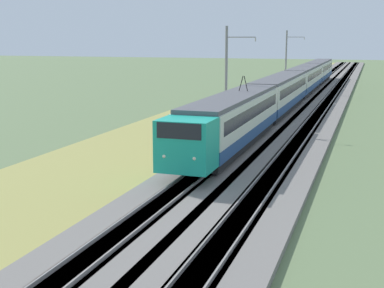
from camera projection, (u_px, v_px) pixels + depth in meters
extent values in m
cube|color=slate|center=(282.00, 111.00, 55.84)|extent=(240.00, 4.40, 0.30)
cube|color=slate|center=(320.00, 112.00, 54.63)|extent=(240.00, 4.40, 0.30)
cube|color=#4C4238|center=(282.00, 111.00, 55.84)|extent=(240.00, 1.57, 0.30)
cube|color=gray|center=(277.00, 108.00, 55.96)|extent=(240.00, 0.07, 0.15)
cube|color=gray|center=(288.00, 109.00, 55.63)|extent=(240.00, 0.07, 0.15)
cube|color=#4C4238|center=(320.00, 112.00, 54.63)|extent=(240.00, 1.57, 0.30)
cube|color=gray|center=(315.00, 110.00, 54.75)|extent=(240.00, 0.07, 0.15)
cube|color=gray|center=(326.00, 110.00, 54.42)|extent=(240.00, 0.07, 0.15)
cube|color=#99934C|center=(224.00, 109.00, 57.84)|extent=(240.00, 10.22, 0.12)
cube|color=#19A88E|center=(187.00, 144.00, 26.98)|extent=(2.35, 2.74, 2.62)
cube|color=black|center=(184.00, 128.00, 26.48)|extent=(1.69, 2.28, 0.79)
sphere|color=#F2EAC6|center=(164.00, 156.00, 26.26)|extent=(0.20, 0.20, 0.20)
sphere|color=#F2EAC6|center=(195.00, 158.00, 25.77)|extent=(0.20, 0.20, 0.20)
cube|color=navy|center=(234.00, 132.00, 36.27)|extent=(17.22, 2.86, 0.73)
cube|color=silver|center=(234.00, 112.00, 36.01)|extent=(17.22, 2.86, 1.89)
cube|color=black|center=(234.00, 110.00, 35.98)|extent=(15.84, 2.88, 0.79)
cube|color=#515156|center=(234.00, 97.00, 35.80)|extent=(17.22, 2.63, 0.25)
cube|color=black|center=(234.00, 141.00, 36.39)|extent=(16.36, 2.43, 0.55)
cylinder|color=black|center=(195.00, 159.00, 30.19)|extent=(0.86, 0.12, 0.86)
cylinder|color=black|center=(213.00, 160.00, 29.86)|extent=(0.86, 0.12, 0.86)
cube|color=navy|center=(280.00, 101.00, 53.93)|extent=(19.57, 2.86, 0.73)
cube|color=silver|center=(280.00, 88.00, 53.68)|extent=(19.57, 2.86, 1.89)
cube|color=black|center=(280.00, 87.00, 53.65)|extent=(18.00, 2.88, 0.79)
cube|color=#515156|center=(281.00, 77.00, 53.47)|extent=(19.57, 2.63, 0.25)
cube|color=black|center=(280.00, 107.00, 54.05)|extent=(18.59, 2.43, 0.55)
cube|color=navy|center=(304.00, 85.00, 72.69)|extent=(19.57, 2.86, 0.73)
cube|color=silver|center=(305.00, 75.00, 72.43)|extent=(19.57, 2.86, 1.89)
cube|color=black|center=(305.00, 74.00, 72.40)|extent=(18.00, 2.88, 0.79)
cube|color=#515156|center=(305.00, 67.00, 72.23)|extent=(19.57, 2.63, 0.25)
cube|color=black|center=(304.00, 90.00, 72.81)|extent=(18.59, 2.43, 0.55)
cube|color=navy|center=(319.00, 75.00, 91.44)|extent=(19.57, 2.86, 0.73)
cube|color=silver|center=(319.00, 68.00, 91.19)|extent=(19.57, 2.86, 1.89)
cube|color=black|center=(319.00, 67.00, 91.16)|extent=(18.00, 2.88, 0.79)
cube|color=#515156|center=(319.00, 61.00, 90.98)|extent=(19.57, 2.63, 0.25)
cube|color=black|center=(319.00, 79.00, 91.57)|extent=(18.59, 2.43, 0.55)
cylinder|color=black|center=(241.00, 83.00, 38.13)|extent=(0.06, 0.33, 1.08)
cylinder|color=black|center=(246.00, 84.00, 38.02)|extent=(0.06, 0.33, 1.08)
cube|color=black|center=(204.00, 175.00, 30.20)|extent=(0.10, 0.10, 0.00)
cylinder|color=slate|center=(226.00, 79.00, 44.24)|extent=(0.22, 0.22, 8.59)
cylinder|color=slate|center=(241.00, 37.00, 43.21)|extent=(0.08, 2.40, 0.08)
cylinder|color=#B2ADA8|center=(256.00, 40.00, 42.87)|extent=(0.10, 0.10, 0.30)
cylinder|color=slate|center=(286.00, 62.00, 74.02)|extent=(0.22, 0.22, 8.68)
cylinder|color=slate|center=(296.00, 37.00, 72.98)|extent=(0.08, 2.40, 0.08)
cylinder|color=#B2ADA8|center=(304.00, 39.00, 72.65)|extent=(0.10, 0.10, 0.30)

